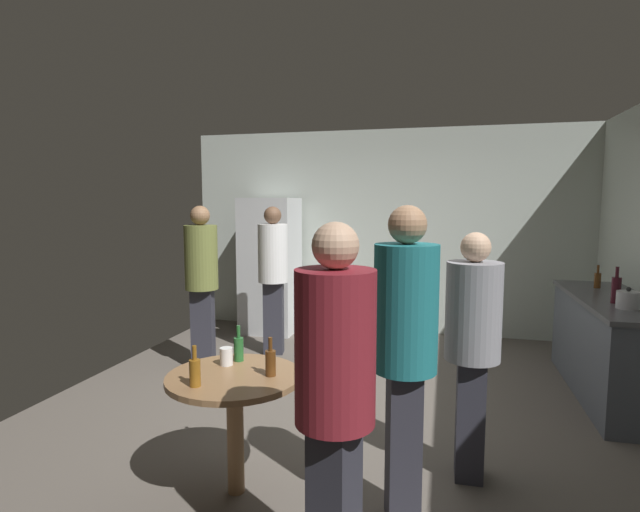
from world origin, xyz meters
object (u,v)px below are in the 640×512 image
(person_in_white_shirt, at_px, (273,268))
(refrigerator, at_px, (270,265))
(beer_bottle_brown, at_px, (271,362))
(person_in_olive_shirt, at_px, (202,274))
(person_in_maroon_shirt, at_px, (335,387))
(foreground_table, at_px, (235,391))
(plastic_cup_white, at_px, (226,356))
(beer_bottle_green, at_px, (239,348))
(kettle, at_px, (628,300))
(beer_bottle_on_counter, at_px, (597,280))
(person_in_teal_shirt, at_px, (405,341))
(wine_bottle_on_counter, at_px, (616,289))
(beer_bottle_amber, at_px, (195,372))
(person_in_gray_shirt, at_px, (473,337))

(person_in_white_shirt, bearing_deg, refrigerator, -168.61)
(beer_bottle_brown, height_order, person_in_olive_shirt, person_in_olive_shirt)
(person_in_maroon_shirt, bearing_deg, beer_bottle_brown, -39.29)
(foreground_table, xyz_separation_m, person_in_white_shirt, (-0.71, 2.67, 0.36))
(plastic_cup_white, xyz_separation_m, person_in_maroon_shirt, (0.88, -0.81, 0.19))
(person_in_olive_shirt, bearing_deg, foreground_table, 19.99)
(refrigerator, height_order, beer_bottle_green, refrigerator)
(kettle, relative_size, beer_bottle_on_counter, 1.06)
(kettle, xyz_separation_m, person_in_teal_shirt, (-1.62, -1.78, 0.05))
(wine_bottle_on_counter, height_order, foreground_table, wine_bottle_on_counter)
(person_in_olive_shirt, bearing_deg, person_in_maroon_shirt, 24.95)
(foreground_table, relative_size, beer_bottle_amber, 3.48)
(refrigerator, distance_m, beer_bottle_brown, 3.80)
(person_in_teal_shirt, xyz_separation_m, person_in_gray_shirt, (0.37, 0.55, -0.11))
(foreground_table, bearing_deg, beer_bottle_on_counter, 46.03)
(person_in_olive_shirt, bearing_deg, plastic_cup_white, 19.41)
(kettle, distance_m, person_in_olive_shirt, 3.89)
(foreground_table, relative_size, person_in_teal_shirt, 0.46)
(beer_bottle_green, xyz_separation_m, person_in_maroon_shirt, (0.83, -0.90, 0.16))
(person_in_white_shirt, bearing_deg, foreground_table, 4.34)
(refrigerator, relative_size, beer_bottle_amber, 7.83)
(plastic_cup_white, height_order, person_in_olive_shirt, person_in_olive_shirt)
(refrigerator, height_order, foreground_table, refrigerator)
(person_in_maroon_shirt, height_order, person_in_teal_shirt, person_in_teal_shirt)
(refrigerator, xyz_separation_m, beer_bottle_green, (1.02, -3.36, -0.08))
(beer_bottle_on_counter, bearing_deg, plastic_cup_white, -136.73)
(refrigerator, bearing_deg, beer_bottle_brown, -69.87)
(person_in_teal_shirt, bearing_deg, person_in_olive_shirt, -55.84)
(kettle, xyz_separation_m, plastic_cup_white, (-2.73, -1.61, -0.18))
(refrigerator, xyz_separation_m, plastic_cup_white, (0.97, -3.46, -0.11))
(beer_bottle_amber, bearing_deg, refrigerator, 104.11)
(refrigerator, distance_m, person_in_maroon_shirt, 4.65)
(refrigerator, height_order, wine_bottle_on_counter, refrigerator)
(kettle, distance_m, wine_bottle_on_counter, 0.23)
(beer_bottle_brown, bearing_deg, person_in_gray_shirt, 23.13)
(refrigerator, bearing_deg, kettle, -26.51)
(person_in_olive_shirt, bearing_deg, person_in_teal_shirt, 35.83)
(wine_bottle_on_counter, height_order, person_in_maroon_shirt, person_in_maroon_shirt)
(person_in_maroon_shirt, bearing_deg, beer_bottle_on_counter, -106.31)
(person_in_olive_shirt, xyz_separation_m, person_in_gray_shirt, (2.63, -1.49, -0.09))
(refrigerator, bearing_deg, beer_bottle_green, -73.18)
(wine_bottle_on_counter, xyz_separation_m, person_in_maroon_shirt, (-1.83, -2.64, -0.04))
(beer_bottle_brown, relative_size, plastic_cup_white, 2.09)
(beer_bottle_green, bearing_deg, plastic_cup_white, -113.36)
(foreground_table, bearing_deg, refrigerator, 106.86)
(kettle, height_order, foreground_table, kettle)
(kettle, distance_m, person_in_teal_shirt, 2.40)
(beer_bottle_on_counter, relative_size, person_in_maroon_shirt, 0.14)
(kettle, distance_m, person_in_maroon_shirt, 3.04)
(foreground_table, height_order, beer_bottle_amber, beer_bottle_amber)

